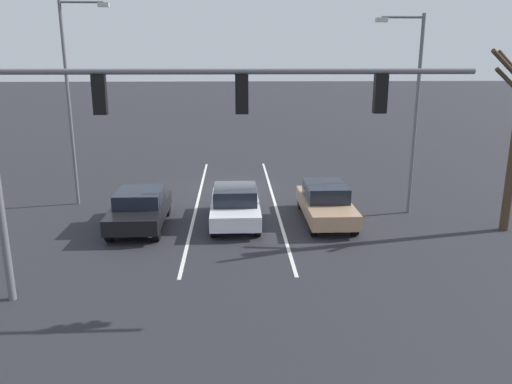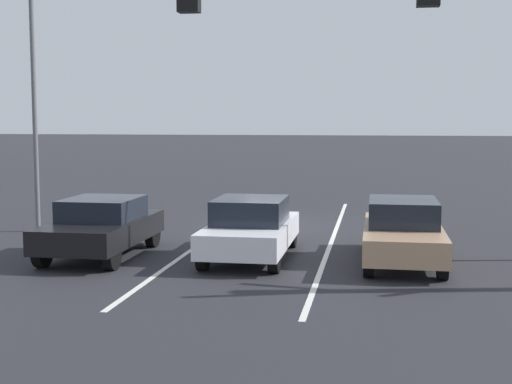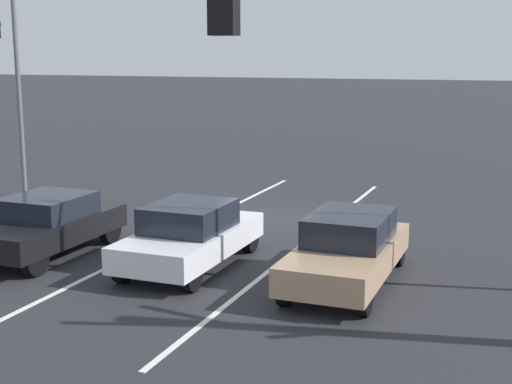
{
  "view_description": "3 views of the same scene",
  "coord_description": "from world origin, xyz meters",
  "px_view_note": "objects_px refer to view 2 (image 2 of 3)",
  "views": [
    {
      "loc": [
        0.1,
        23.8,
        6.21
      ],
      "look_at": [
        -0.77,
        5.08,
        1.19
      ],
      "focal_mm": 35.0,
      "sensor_mm": 36.0,
      "label": 1
    },
    {
      "loc": [
        -2.89,
        21.8,
        3.34
      ],
      "look_at": [
        -0.19,
        5.86,
        1.66
      ],
      "focal_mm": 50.0,
      "sensor_mm": 36.0,
      "label": 2
    },
    {
      "loc": [
        -6.96,
        19.03,
        4.68
      ],
      "look_at": [
        -1.29,
        4.61,
        1.68
      ],
      "focal_mm": 50.0,
      "sensor_mm": 36.0,
      "label": 3
    }
  ],
  "objects_px": {
    "car_tan_leftlane_front": "(403,231)",
    "car_black_rightlane_front": "(102,226)",
    "traffic_signal_gantry": "(57,23)",
    "street_lamp_right_shoulder": "(40,64)",
    "car_white_midlane_front": "(251,228)"
  },
  "relations": [
    {
      "from": "car_tan_leftlane_front",
      "to": "traffic_signal_gantry",
      "type": "bearing_deg",
      "value": 48.93
    },
    {
      "from": "car_black_rightlane_front",
      "to": "car_white_midlane_front",
      "type": "bearing_deg",
      "value": -174.05
    },
    {
      "from": "traffic_signal_gantry",
      "to": "street_lamp_right_shoulder",
      "type": "relative_size",
      "value": 1.41
    },
    {
      "from": "car_tan_leftlane_front",
      "to": "car_black_rightlane_front",
      "type": "distance_m",
      "value": 7.19
    },
    {
      "from": "street_lamp_right_shoulder",
      "to": "traffic_signal_gantry",
      "type": "bearing_deg",
      "value": 117.81
    },
    {
      "from": "car_white_midlane_front",
      "to": "traffic_signal_gantry",
      "type": "distance_m",
      "value": 7.62
    },
    {
      "from": "traffic_signal_gantry",
      "to": "car_tan_leftlane_front",
      "type": "bearing_deg",
      "value": -131.07
    },
    {
      "from": "car_white_midlane_front",
      "to": "car_tan_leftlane_front",
      "type": "height_order",
      "value": "car_tan_leftlane_front"
    },
    {
      "from": "car_white_midlane_front",
      "to": "traffic_signal_gantry",
      "type": "bearing_deg",
      "value": 72.7
    },
    {
      "from": "car_tan_leftlane_front",
      "to": "car_black_rightlane_front",
      "type": "height_order",
      "value": "car_tan_leftlane_front"
    },
    {
      "from": "car_black_rightlane_front",
      "to": "street_lamp_right_shoulder",
      "type": "bearing_deg",
      "value": -46.8
    },
    {
      "from": "street_lamp_right_shoulder",
      "to": "car_black_rightlane_front",
      "type": "bearing_deg",
      "value": 133.2
    },
    {
      "from": "car_white_midlane_front",
      "to": "car_tan_leftlane_front",
      "type": "relative_size",
      "value": 0.95
    },
    {
      "from": "car_tan_leftlane_front",
      "to": "traffic_signal_gantry",
      "type": "relative_size",
      "value": 0.37
    },
    {
      "from": "traffic_signal_gantry",
      "to": "street_lamp_right_shoulder",
      "type": "bearing_deg",
      "value": -62.19
    }
  ]
}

